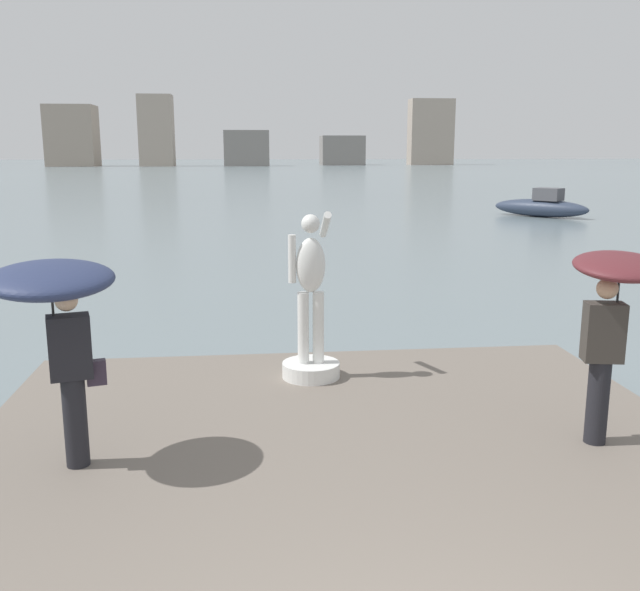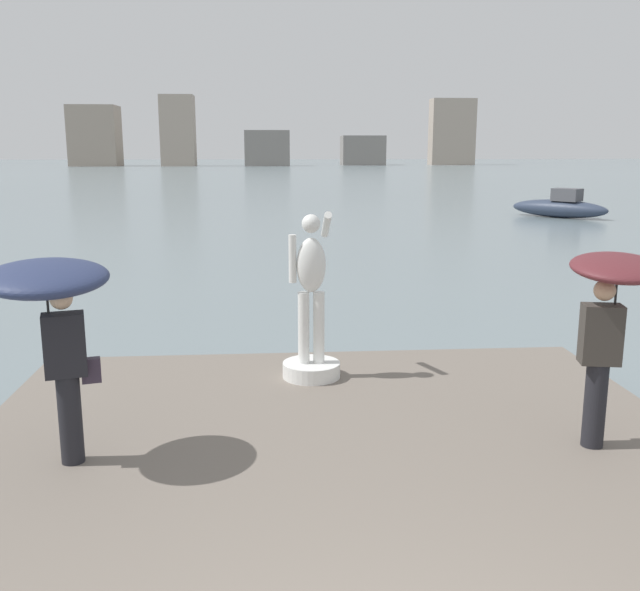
{
  "view_description": "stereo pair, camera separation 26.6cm",
  "coord_description": "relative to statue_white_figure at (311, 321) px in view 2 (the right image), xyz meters",
  "views": [
    {
      "loc": [
        -0.93,
        -2.65,
        3.38
      ],
      "look_at": [
        0.0,
        6.0,
        1.55
      ],
      "focal_mm": 39.21,
      "sensor_mm": 36.0,
      "label": 1
    },
    {
      "loc": [
        -0.67,
        -2.68,
        3.38
      ],
      "look_at": [
        0.0,
        6.0,
        1.55
      ],
      "focal_mm": 39.21,
      "sensor_mm": 36.0,
      "label": 2
    }
  ],
  "objects": [
    {
      "name": "distant_skyline",
      "position": [
        -2.91,
        138.96,
        4.47
      ],
      "size": [
        83.5,
        12.93,
        13.88
      ],
      "color": "gray",
      "rests_on": "ground"
    },
    {
      "name": "statue_white_figure",
      "position": [
        0.0,
        0.0,
        0.0
      ],
      "size": [
        0.77,
        0.94,
        2.2
      ],
      "color": "white",
      "rests_on": "pier"
    },
    {
      "name": "ground_plane",
      "position": [
        0.1,
        33.8,
        -1.17
      ],
      "size": [
        400.0,
        400.0,
        0.0
      ],
      "primitive_type": "plane",
      "color": "slate"
    },
    {
      "name": "pier",
      "position": [
        0.1,
        -4.03,
        -0.97
      ],
      "size": [
        7.69,
        10.34,
        0.4
      ],
      "primitive_type": "cube",
      "color": "#70665B",
      "rests_on": "ground"
    },
    {
      "name": "onlooker_right",
      "position": [
        2.8,
        -2.42,
        0.71
      ],
      "size": [
        1.06,
        1.08,
        2.01
      ],
      "color": "black",
      "rests_on": "pier"
    },
    {
      "name": "boat_near",
      "position": [
        14.15,
        25.29,
        -0.64
      ],
      "size": [
        4.26,
        4.52,
        1.46
      ],
      "color": "#2D384C",
      "rests_on": "ground"
    },
    {
      "name": "onlooker_left",
      "position": [
        -2.57,
        -2.4,
        0.83
      ],
      "size": [
        1.4,
        1.42,
        2.01
      ],
      "color": "black",
      "rests_on": "pier"
    }
  ]
}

